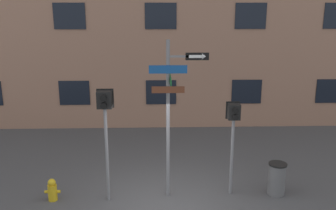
% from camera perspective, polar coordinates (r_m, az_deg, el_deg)
% --- Properties ---
extents(ground_plane, '(60.00, 60.00, 0.00)m').
position_cam_1_polar(ground_plane, '(9.49, -0.48, -15.59)').
color(ground_plane, '#424244').
extents(street_sign_pole, '(1.43, 0.73, 4.05)m').
position_cam_1_polar(street_sign_pole, '(9.17, 0.52, -0.17)').
color(street_sign_pole, slate).
rests_on(street_sign_pole, ground_plane).
extents(pedestrian_signal_left, '(0.41, 0.40, 2.88)m').
position_cam_1_polar(pedestrian_signal_left, '(9.14, -9.57, -1.34)').
color(pedestrian_signal_left, slate).
rests_on(pedestrian_signal_left, ground_plane).
extents(pedestrian_signal_right, '(0.36, 0.40, 2.48)m').
position_cam_1_polar(pedestrian_signal_right, '(9.57, 9.94, -2.81)').
color(pedestrian_signal_right, slate).
rests_on(pedestrian_signal_right, ground_plane).
extents(fire_hydrant, '(0.39, 0.23, 0.59)m').
position_cam_1_polar(fire_hydrant, '(10.17, -17.21, -12.28)').
color(fire_hydrant, gold).
rests_on(fire_hydrant, ground_plane).
extents(trash_bin, '(0.47, 0.47, 0.86)m').
position_cam_1_polar(trash_bin, '(10.36, 16.24, -10.72)').
color(trash_bin, '#59595B').
rests_on(trash_bin, ground_plane).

